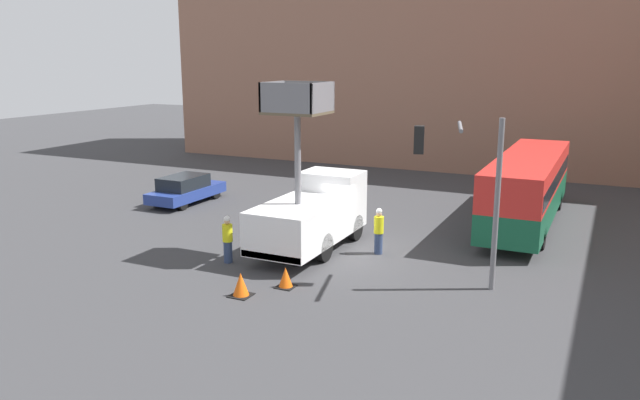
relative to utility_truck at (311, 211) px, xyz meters
name	(u,v)px	position (x,y,z in m)	size (l,w,h in m)	color
ground_plane	(342,252)	(1.27, 0.17, -1.57)	(120.00, 120.00, 0.00)	#38383A
building_backdrop_far	(478,45)	(1.27, 24.00, 6.77)	(44.00, 10.00, 16.68)	#936651
utility_truck	(311,211)	(0.00, 0.00, 0.00)	(2.46, 6.16, 6.63)	white
city_bus	(528,184)	(7.18, 7.67, 0.31)	(2.49, 11.90, 3.20)	#145638
traffic_light_pole	(468,176)	(6.41, -1.63, 2.22)	(2.75, 2.49, 5.65)	slate
road_worker_near_truck	(228,239)	(-2.09, -2.81, -0.67)	(0.38, 0.38, 1.80)	navy
road_worker_directing	(379,231)	(2.61, 0.60, -0.65)	(0.38, 0.38, 1.83)	navy
traffic_cone_near_truck	(241,285)	(0.15, -5.46, -1.20)	(0.68, 0.68, 0.77)	black
traffic_cone_mid_road	(286,278)	(1.08, -4.16, -1.24)	(0.61, 0.61, 0.69)	black
parked_car_curbside	(186,189)	(-9.55, 4.44, -0.82)	(1.87, 4.62, 1.48)	navy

